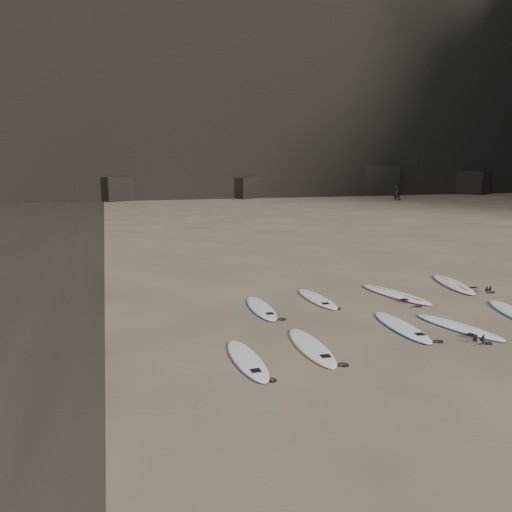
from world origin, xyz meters
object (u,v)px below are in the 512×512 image
at_px(surfboard_1, 311,346).
at_px(surfboard_2, 401,326).
at_px(surfboard_3, 459,327).
at_px(surfboard_6, 317,299).
at_px(surfboard_8, 453,284).
at_px(person_a, 396,193).
at_px(surfboard_7, 395,294).
at_px(surfboard_0, 247,359).
at_px(surfboard_5, 261,308).
at_px(person_b, 398,191).

distance_m(surfboard_1, surfboard_2, 2.65).
relative_size(surfboard_3, surfboard_6, 1.03).
bearing_deg(surfboard_8, person_a, 74.55).
bearing_deg(surfboard_7, surfboard_6, 161.04).
xyz_separation_m(surfboard_6, surfboard_8, (4.91, 0.36, 0.01)).
bearing_deg(surfboard_0, surfboard_7, 31.57).
xyz_separation_m(surfboard_5, surfboard_6, (1.83, 0.44, -0.00)).
bearing_deg(surfboard_6, surfboard_7, -7.47).
height_order(surfboard_3, surfboard_6, surfboard_3).
distance_m(surfboard_0, surfboard_7, 6.63).
relative_size(surfboard_1, surfboard_8, 0.88).
relative_size(surfboard_7, surfboard_8, 0.99).
xyz_separation_m(surfboard_3, person_b, (22.10, 37.58, 0.89)).
bearing_deg(surfboard_1, surfboard_8, 32.64).
height_order(surfboard_3, person_b, person_b).
height_order(surfboard_6, person_a, person_a).
bearing_deg(person_a, surfboard_0, 137.45).
xyz_separation_m(surfboard_5, surfboard_7, (4.26, 0.21, 0.01)).
xyz_separation_m(surfboard_1, surfboard_2, (2.58, 0.59, 0.00)).
distance_m(surfboard_2, surfboard_8, 5.15).
relative_size(surfboard_7, person_a, 1.68).
relative_size(surfboard_3, person_b, 1.28).
distance_m(surfboard_0, person_b, 46.97).
relative_size(surfboard_2, surfboard_5, 1.03).
height_order(surfboard_0, surfboard_7, surfboard_7).
bearing_deg(surfboard_5, surfboard_0, -109.27).
xyz_separation_m(surfboard_2, surfboard_6, (-0.92, 2.90, -0.00)).
bearing_deg(surfboard_1, person_b, 57.81).
distance_m(surfboard_2, surfboard_3, 1.36).
bearing_deg(surfboard_5, person_b, 55.54).
height_order(surfboard_1, person_a, person_a).
height_order(surfboard_0, surfboard_8, surfboard_8).
xyz_separation_m(surfboard_7, person_b, (21.90, 34.52, 0.88)).
bearing_deg(person_a, surfboard_3, 142.91).
bearing_deg(surfboard_5, surfboard_8, 9.26).
height_order(surfboard_1, surfboard_6, surfboard_1).
height_order(surfboard_5, person_a, person_a).
height_order(surfboard_5, person_b, person_b).
distance_m(person_a, person_b, 0.64).
bearing_deg(person_b, surfboard_8, 127.09).
height_order(surfboard_0, surfboard_5, surfboard_5).
distance_m(surfboard_8, person_a, 38.51).
bearing_deg(surfboard_2, surfboard_6, 110.75).
bearing_deg(surfboard_8, surfboard_6, -161.80).
bearing_deg(surfboard_5, surfboard_2, -39.27).
height_order(surfboard_0, surfboard_3, surfboard_3).
distance_m(surfboard_1, surfboard_3, 3.89).
relative_size(surfboard_5, surfboard_8, 0.86).
bearing_deg(surfboard_1, surfboard_6, 66.90).
xyz_separation_m(surfboard_3, person_a, (21.64, 37.16, 0.76)).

